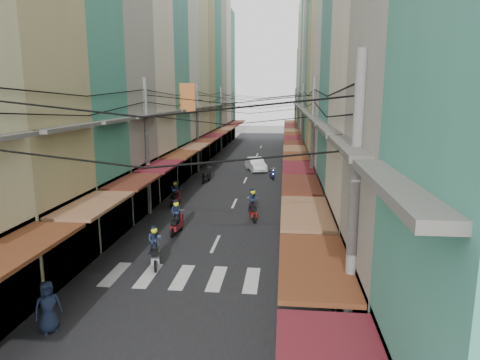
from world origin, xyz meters
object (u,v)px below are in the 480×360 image
Objects in this scene: white_car at (256,171)px; market_umbrella at (360,202)px; traffic_sign at (324,222)px; bicycle at (335,220)px.

white_car is 1.93× the size of market_umbrella.
white_car is 1.75× the size of traffic_sign.
market_umbrella is at bearing 55.75° from traffic_sign.
white_car is at bearing 101.03° from traffic_sign.
traffic_sign is at bearing -124.25° from market_umbrella.
white_car is at bearing 7.42° from bicycle.
traffic_sign is at bearing -96.31° from white_car.
bicycle is 0.64× the size of market_umbrella.
market_umbrella is 3.59m from traffic_sign.
market_umbrella is 0.91× the size of traffic_sign.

